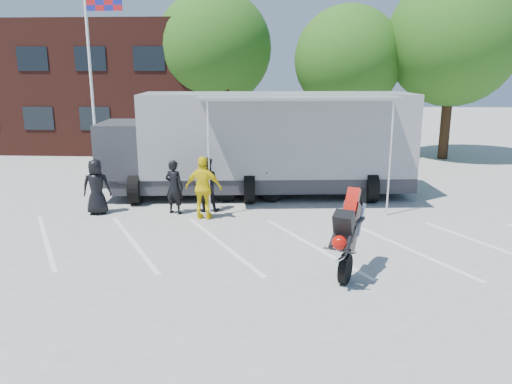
# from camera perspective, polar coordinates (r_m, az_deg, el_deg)

# --- Properties ---
(ground) EXTENTS (100.00, 100.00, 0.00)m
(ground) POSITION_cam_1_polar(r_m,az_deg,el_deg) (12.47, -5.43, -7.46)
(ground) COLOR #A7A7A2
(ground) RESTS_ON ground
(parking_bay_lines) EXTENTS (18.09, 13.33, 0.01)m
(parking_bay_lines) POSITION_cam_1_polar(r_m,az_deg,el_deg) (13.39, -4.79, -5.87)
(parking_bay_lines) COLOR white
(parking_bay_lines) RESTS_ON ground
(office_building) EXTENTS (18.00, 8.00, 7.00)m
(office_building) POSITION_cam_1_polar(r_m,az_deg,el_deg) (31.77, -18.95, 11.37)
(office_building) COLOR #481E17
(office_building) RESTS_ON ground
(flagpole) EXTENTS (1.61, 0.12, 8.00)m
(flagpole) POSITION_cam_1_polar(r_m,az_deg,el_deg) (22.94, -17.92, 14.61)
(flagpole) COLOR white
(flagpole) RESTS_ON ground
(tree_left) EXTENTS (6.12, 6.12, 8.64)m
(tree_left) POSITION_cam_1_polar(r_m,az_deg,el_deg) (27.75, -4.83, 16.05)
(tree_left) COLOR #382314
(tree_left) RESTS_ON ground
(tree_mid) EXTENTS (5.44, 5.44, 7.68)m
(tree_mid) POSITION_cam_1_polar(r_m,az_deg,el_deg) (26.66, 10.47, 14.62)
(tree_mid) COLOR #382314
(tree_mid) RESTS_ON ground
(tree_right) EXTENTS (6.46, 6.46, 9.12)m
(tree_right) POSITION_cam_1_polar(r_m,az_deg,el_deg) (27.25, 21.59, 15.85)
(tree_right) COLOR #382314
(tree_right) RESTS_ON ground
(transporter_truck) EXTENTS (12.06, 6.60, 3.69)m
(transporter_truck) POSITION_cam_1_polar(r_m,az_deg,el_deg) (18.40, 0.81, -0.32)
(transporter_truck) COLOR gray
(transporter_truck) RESTS_ON ground
(parked_motorcycle) EXTENTS (2.36, 0.85, 1.22)m
(parked_motorcycle) POSITION_cam_1_polar(r_m,az_deg,el_deg) (17.42, -0.79, -1.14)
(parked_motorcycle) COLOR #ABABB0
(parked_motorcycle) RESTS_ON ground
(stunt_bike_rider) EXTENTS (1.53, 2.07, 2.20)m
(stunt_bike_rider) POSITION_cam_1_polar(r_m,az_deg,el_deg) (11.84, 11.03, -8.87)
(stunt_bike_rider) COLOR black
(stunt_bike_rider) RESTS_ON ground
(spectator_leather_a) EXTENTS (0.96, 0.72, 1.77)m
(spectator_leather_a) POSITION_cam_1_polar(r_m,az_deg,el_deg) (16.59, -17.77, 0.57)
(spectator_leather_a) COLOR black
(spectator_leather_a) RESTS_ON ground
(spectator_leather_b) EXTENTS (0.74, 0.60, 1.74)m
(spectator_leather_b) POSITION_cam_1_polar(r_m,az_deg,el_deg) (16.05, -9.33, 0.57)
(spectator_leather_b) COLOR black
(spectator_leather_b) RESTS_ON ground
(spectator_leather_c) EXTENTS (0.91, 0.73, 1.77)m
(spectator_leather_c) POSITION_cam_1_polar(r_m,az_deg,el_deg) (16.20, -5.75, 0.86)
(spectator_leather_c) COLOR black
(spectator_leather_c) RESTS_ON ground
(spectator_hivis) EXTENTS (1.20, 0.63, 1.96)m
(spectator_hivis) POSITION_cam_1_polar(r_m,az_deg,el_deg) (15.33, -6.01, 0.46)
(spectator_hivis) COLOR yellow
(spectator_hivis) RESTS_ON ground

